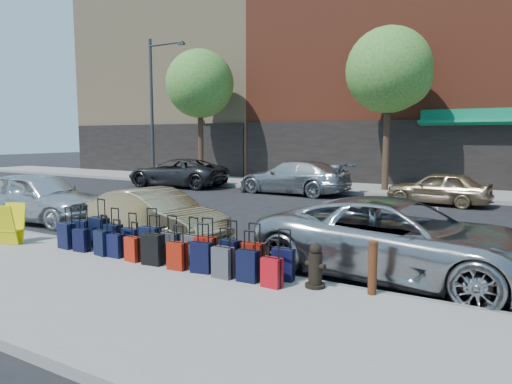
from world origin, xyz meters
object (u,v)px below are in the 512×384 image
Objects in this scene: streetlight at (154,100)px; car_near_1 at (156,216)px; tree_center at (392,72)px; suitcase_front_5 at (171,247)px; car_far_1 at (293,177)px; tree_left at (202,86)px; bollard at (373,267)px; car_near_0 at (39,197)px; fire_hydrant at (315,267)px; car_far_2 at (438,188)px; display_rack at (9,224)px; car_near_2 at (399,239)px; car_far_0 at (177,173)px.

streetlight is 2.04× the size of car_near_1.
tree_center reaches higher than suitcase_front_5.
tree_left is at bearing -105.73° from car_far_1.
suitcase_front_5 is at bearing -178.67° from bollard.
streetlight is 13.87m from car_near_0.
car_far_1 is (-6.98, 11.73, 0.18)m from bollard.
fire_hydrant is (12.98, -14.32, -4.93)m from tree_left.
suitcase_front_5 is 1.09× the size of bollard.
fire_hydrant is 0.90m from bollard.
car_near_0 is at bearing -39.25° from car_far_2.
streetlight is at bearing 49.56° from car_near_1.
tree_left is at bearing 146.47° from fire_hydrant.
car_far_2 is (13.06, -2.66, -4.78)m from tree_left.
fire_hydrant is at bearing -171.38° from bollard.
bollard is at bearing -104.96° from car_near_0.
fire_hydrant is 7.17m from display_rack.
tree_center is at bearing 103.35° from bollard.
car_near_0 is at bearing -16.12° from car_far_1.
display_rack is 3.63m from car_near_0.
car_far_1 is at bearing -19.61° from tree_left.
tree_left is at bearing 124.01° from suitcase_front_5.
car_far_1 reaches higher than car_near_2.
fire_hydrant is at bearing 41.75° from car_far_0.
suitcase_front_5 is at bearing -92.33° from tree_center.
car_near_0 is at bearing 94.28° from car_near_1.
streetlight is 1.54× the size of car_near_2.
streetlight is at bearing -91.26° from car_far_2.
streetlight reaches higher than tree_center.
car_near_1 is 0.75× the size of car_far_1.
car_near_0 is (-2.61, 2.52, 0.17)m from display_rack.
car_far_1 is (-7.02, 10.20, 0.03)m from car_near_2.
suitcase_front_5 is 0.20× the size of car_near_0.
car_near_2 is at bearing -35.35° from streetlight.
streetlight is 2.15× the size of car_far_2.
tree_center is 13.92m from car_near_2.
car_near_0 is at bearing -62.39° from streetlight.
car_far_0 is 6.50m from car_far_1.
car_far_2 reaches higher than display_rack.
streetlight is at bearing -96.24° from car_far_1.
suitcase_front_5 is 3.06m from fire_hydrant.
tree_left reaches higher than display_rack.
car_far_1 is at bearing 39.37° from car_near_2.
car_far_1 is (6.89, -2.45, -4.66)m from tree_left.
fire_hydrant is 1.92m from car_near_2.
bollard is (16.80, -13.48, -4.08)m from streetlight.
car_near_0 is 0.86× the size of car_far_0.
suitcase_front_5 is at bearing -9.40° from car_far_2.
bollard is at bearing -15.22° from display_rack.
car_near_0 is (-6.69, 1.78, 0.33)m from suitcase_front_5.
fire_hydrant is 0.20× the size of car_far_2.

